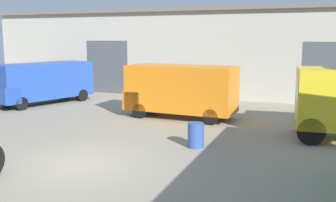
{
  "coord_description": "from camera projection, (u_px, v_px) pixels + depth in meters",
  "views": [
    {
      "loc": [
        6.87,
        -9.67,
        3.88
      ],
      "look_at": [
        1.7,
        3.2,
        1.6
      ],
      "focal_mm": 42.0,
      "sensor_mm": 36.0,
      "label": 1
    }
  ],
  "objects": [
    {
      "name": "oil_drum",
      "position": [
        196.0,
        135.0,
        13.87
      ],
      "size": [
        0.58,
        0.58,
        0.88
      ],
      "color": "#33519E",
      "rests_on": "ground_plane"
    },
    {
      "name": "warehouse_building",
      "position": [
        225.0,
        51.0,
        28.66
      ],
      "size": [
        33.2,
        9.89,
        5.7
      ],
      "color": "#B7B2A3",
      "rests_on": "ground_plane"
    },
    {
      "name": "ground_plane",
      "position": [
        78.0,
        165.0,
        12.01
      ],
      "size": [
        60.0,
        60.0,
        0.0
      ],
      "primitive_type": "plane",
      "color": "gray"
    },
    {
      "name": "delivery_van_blue",
      "position": [
        42.0,
        82.0,
        22.67
      ],
      "size": [
        3.7,
        6.04,
        2.37
      ],
      "rotation": [
        0.0,
        0.0,
        -1.89
      ],
      "color": "#2347A3",
      "rests_on": "ground_plane"
    },
    {
      "name": "delivery_van_orange",
      "position": [
        178.0,
        89.0,
        18.84
      ],
      "size": [
        5.35,
        2.21,
        2.52
      ],
      "rotation": [
        0.0,
        0.0,
        3.1
      ],
      "color": "orange",
      "rests_on": "ground_plane"
    }
  ]
}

